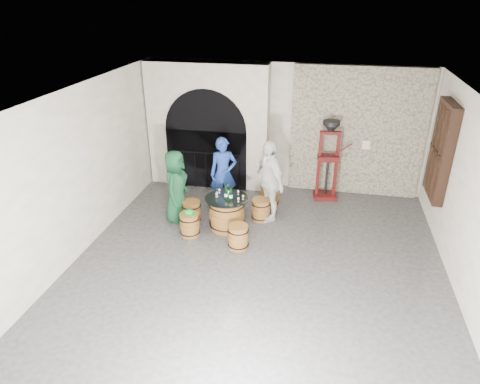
% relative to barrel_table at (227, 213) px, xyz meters
% --- Properties ---
extents(ground, '(8.00, 8.00, 0.00)m').
position_rel_barrel_table_xyz_m(ground, '(0.89, -1.52, -0.36)').
color(ground, '#2F2F32').
rests_on(ground, ground).
extents(wall_back, '(8.00, 0.00, 8.00)m').
position_rel_barrel_table_xyz_m(wall_back, '(0.89, 2.48, 1.24)').
color(wall_back, beige).
rests_on(wall_back, ground).
extents(wall_left, '(0.00, 8.00, 8.00)m').
position_rel_barrel_table_xyz_m(wall_left, '(-2.61, -1.52, 1.24)').
color(wall_left, beige).
rests_on(wall_left, ground).
extents(wall_right, '(0.00, 8.00, 8.00)m').
position_rel_barrel_table_xyz_m(wall_right, '(4.39, -1.52, 1.24)').
color(wall_right, beige).
rests_on(wall_right, ground).
extents(ceiling, '(8.00, 8.00, 0.00)m').
position_rel_barrel_table_xyz_m(ceiling, '(0.89, -1.52, 2.84)').
color(ceiling, beige).
rests_on(ceiling, wall_back).
extents(stone_facing_panel, '(3.20, 0.12, 3.18)m').
position_rel_barrel_table_xyz_m(stone_facing_panel, '(2.69, 2.42, 1.24)').
color(stone_facing_panel, '#9F967E').
rests_on(stone_facing_panel, ground).
extents(arched_opening, '(3.10, 0.60, 3.19)m').
position_rel_barrel_table_xyz_m(arched_opening, '(-1.01, 2.21, 1.22)').
color(arched_opening, beige).
rests_on(arched_opening, ground).
extents(shuttered_window, '(0.23, 1.10, 2.00)m').
position_rel_barrel_table_xyz_m(shuttered_window, '(4.27, 0.88, 1.44)').
color(shuttered_window, black).
rests_on(shuttered_window, wall_right).
extents(barrel_table, '(0.94, 0.94, 0.73)m').
position_rel_barrel_table_xyz_m(barrel_table, '(0.00, 0.00, 0.00)').
color(barrel_table, brown).
rests_on(barrel_table, ground).
extents(barrel_stool_left, '(0.43, 0.43, 0.51)m').
position_rel_barrel_table_xyz_m(barrel_stool_left, '(-0.84, 0.09, -0.11)').
color(barrel_stool_left, brown).
rests_on(barrel_stool_left, ground).
extents(barrel_stool_far, '(0.43, 0.43, 0.51)m').
position_rel_barrel_table_xyz_m(barrel_stool_far, '(-0.25, 0.80, -0.11)').
color(barrel_stool_far, brown).
rests_on(barrel_stool_far, ground).
extents(barrel_stool_right, '(0.43, 0.43, 0.51)m').
position_rel_barrel_table_xyz_m(barrel_stool_right, '(0.67, 0.51, -0.11)').
color(barrel_stool_right, brown).
rests_on(barrel_stool_right, ground).
extents(barrel_stool_near_right, '(0.43, 0.43, 0.51)m').
position_rel_barrel_table_xyz_m(barrel_stool_near_right, '(0.41, -0.74, -0.11)').
color(barrel_stool_near_right, brown).
rests_on(barrel_stool_near_right, ground).
extents(barrel_stool_near_left, '(0.43, 0.43, 0.51)m').
position_rel_barrel_table_xyz_m(barrel_stool_near_left, '(-0.70, -0.46, -0.11)').
color(barrel_stool_near_left, brown).
rests_on(barrel_stool_near_left, ground).
extents(green_cap, '(0.24, 0.19, 0.11)m').
position_rel_barrel_table_xyz_m(green_cap, '(-0.70, -0.47, 0.19)').
color(green_cap, '#0D9430').
rests_on(green_cap, barrel_stool_near_left).
extents(person_green, '(0.54, 0.82, 1.66)m').
position_rel_barrel_table_xyz_m(person_green, '(-1.18, 0.13, 0.47)').
color(person_green, '#113E23').
rests_on(person_green, ground).
extents(person_blue, '(0.73, 0.59, 1.72)m').
position_rel_barrel_table_xyz_m(person_blue, '(-0.31, 0.98, 0.50)').
color(person_blue, navy).
rests_on(person_blue, ground).
extents(person_white, '(1.02, 1.15, 1.86)m').
position_rel_barrel_table_xyz_m(person_white, '(0.82, 0.63, 0.57)').
color(person_white, silver).
rests_on(person_white, ground).
extents(wine_bottle_left, '(0.08, 0.08, 0.32)m').
position_rel_barrel_table_xyz_m(wine_bottle_left, '(0.00, -0.05, 0.50)').
color(wine_bottle_left, black).
rests_on(wine_bottle_left, barrel_table).
extents(wine_bottle_center, '(0.08, 0.08, 0.32)m').
position_rel_barrel_table_xyz_m(wine_bottle_center, '(0.11, -0.09, 0.50)').
color(wine_bottle_center, black).
rests_on(wine_bottle_center, barrel_table).
extents(wine_bottle_right, '(0.08, 0.08, 0.32)m').
position_rel_barrel_table_xyz_m(wine_bottle_right, '(-0.01, 0.12, 0.50)').
color(wine_bottle_right, black).
rests_on(wine_bottle_right, barrel_table).
extents(tasting_glass_a, '(0.05, 0.05, 0.10)m').
position_rel_barrel_table_xyz_m(tasting_glass_a, '(-0.22, -0.00, 0.42)').
color(tasting_glass_a, '#B36122').
rests_on(tasting_glass_a, barrel_table).
extents(tasting_glass_b, '(0.05, 0.05, 0.10)m').
position_rel_barrel_table_xyz_m(tasting_glass_b, '(0.36, 0.01, 0.42)').
color(tasting_glass_b, '#B36122').
rests_on(tasting_glass_b, barrel_table).
extents(tasting_glass_c, '(0.05, 0.05, 0.10)m').
position_rel_barrel_table_xyz_m(tasting_glass_c, '(-0.21, 0.21, 0.42)').
color(tasting_glass_c, '#B36122').
rests_on(tasting_glass_c, barrel_table).
extents(tasting_glass_d, '(0.05, 0.05, 0.10)m').
position_rel_barrel_table_xyz_m(tasting_glass_d, '(0.21, 0.22, 0.42)').
color(tasting_glass_d, '#B36122').
rests_on(tasting_glass_d, barrel_table).
extents(tasting_glass_e, '(0.05, 0.05, 0.10)m').
position_rel_barrel_table_xyz_m(tasting_glass_e, '(0.28, -0.12, 0.42)').
color(tasting_glass_e, '#B36122').
rests_on(tasting_glass_e, barrel_table).
extents(tasting_glass_f, '(0.05, 0.05, 0.10)m').
position_rel_barrel_table_xyz_m(tasting_glass_f, '(-0.22, 0.05, 0.42)').
color(tasting_glass_f, '#B36122').
rests_on(tasting_glass_f, barrel_table).
extents(side_barrel, '(0.46, 0.46, 0.61)m').
position_rel_barrel_table_xyz_m(side_barrel, '(0.76, 1.27, -0.06)').
color(side_barrel, brown).
rests_on(side_barrel, ground).
extents(corking_press, '(0.85, 0.52, 1.99)m').
position_rel_barrel_table_xyz_m(corking_press, '(2.07, 1.96, 0.80)').
color(corking_press, '#4E0F0D').
rests_on(corking_press, ground).
extents(control_box, '(0.18, 0.10, 0.22)m').
position_rel_barrel_table_xyz_m(control_box, '(2.94, 2.34, 0.99)').
color(control_box, silver).
rests_on(control_box, wall_back).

